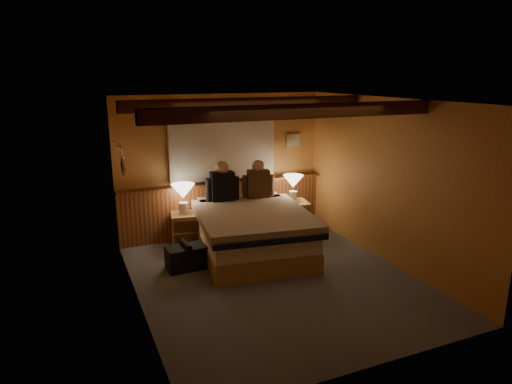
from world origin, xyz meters
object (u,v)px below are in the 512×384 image
nightstand_right (292,218)px  person_left (222,184)px  duffel_bag (186,257)px  lamp_left (183,193)px  nightstand_left (187,229)px  person_right (258,182)px  bed (252,232)px  lamp_right (293,183)px

nightstand_right → person_left: person_left is taller
duffel_bag → nightstand_right: bearing=15.3°
lamp_left → nightstand_left: bearing=-21.9°
person_right → duffel_bag: person_right is taller
lamp_left → duffel_bag: lamp_left is taller
bed → person_right: 1.00m
bed → duffel_bag: bearing=-166.0°
person_right → bed: bearing=-105.5°
nightstand_left → person_right: 1.41m
nightstand_left → nightstand_right: nightstand_right is taller
nightstand_left → lamp_right: size_ratio=1.22×
nightstand_left → lamp_left: bearing=168.4°
lamp_right → duffel_bag: lamp_right is taller
person_right → lamp_right: bearing=7.1°
person_left → lamp_left: bearing=176.6°
person_left → nightstand_left: bearing=177.3°
nightstand_left → nightstand_right: bearing=2.2°
nightstand_left → person_right: (1.22, -0.12, 0.70)m
nightstand_left → person_left: 0.93m
person_right → nightstand_right: bearing=1.8°
lamp_left → person_right: size_ratio=0.74×
nightstand_left → bed: bearing=-34.8°
lamp_right → person_right: bearing=172.2°
person_left → duffel_bag: person_left is taller
lamp_left → lamp_right: lamp_right is taller
person_right → duffel_bag: 1.86m
person_left → bed: bearing=-66.8°
lamp_right → duffel_bag: size_ratio=0.79×
nightstand_left → duffel_bag: 0.97m
duffel_bag → bed: bearing=3.2°
bed → person_left: size_ratio=3.37×
bed → lamp_left: bearing=143.5°
lamp_left → lamp_right: 1.88m
nightstand_left → duffel_bag: (-0.26, -0.93, -0.09)m
nightstand_right → person_right: 0.89m
bed → lamp_left: size_ratio=4.68×
lamp_right → nightstand_left: bearing=173.6°
lamp_left → person_right: bearing=-6.2°
person_left → person_right: (0.62, -0.03, -0.01)m
bed → person_left: 0.97m
nightstand_right → nightstand_left: bearing=-178.6°
lamp_right → person_left: bearing=174.9°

